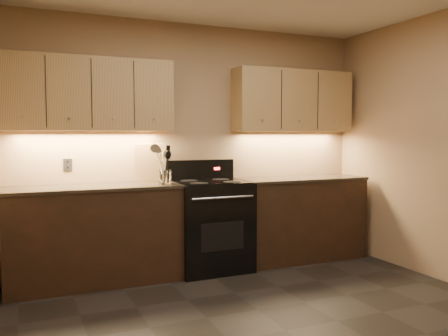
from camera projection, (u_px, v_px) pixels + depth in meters
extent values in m
plane|color=black|center=(286.00, 330.00, 3.42)|extent=(4.00, 4.00, 0.00)
cube|color=#9E815D|center=(192.00, 145.00, 5.16)|extent=(4.00, 0.04, 2.60)
cube|color=black|center=(94.00, 236.00, 4.51)|extent=(1.60, 0.60, 0.90)
cube|color=#382F24|center=(93.00, 187.00, 4.48)|extent=(1.62, 0.62, 0.03)
cube|color=black|center=(299.00, 219.00, 5.41)|extent=(1.44, 0.60, 0.90)
cube|color=#382F24|center=(299.00, 179.00, 5.38)|extent=(1.46, 0.62, 0.03)
cube|color=black|center=(210.00, 226.00, 4.95)|extent=(0.76, 0.65, 0.92)
cube|color=black|center=(210.00, 182.00, 4.92)|extent=(0.70, 0.60, 0.01)
cube|color=black|center=(200.00, 170.00, 5.17)|extent=(0.76, 0.07, 0.22)
cube|color=red|center=(217.00, 169.00, 5.21)|extent=(0.06, 0.00, 0.03)
cylinder|color=silver|center=(223.00, 198.00, 4.62)|extent=(0.65, 0.02, 0.02)
cube|color=black|center=(223.00, 236.00, 4.66)|extent=(0.46, 0.00, 0.28)
cylinder|color=black|center=(199.00, 183.00, 4.71)|extent=(0.18, 0.18, 0.00)
cylinder|color=black|center=(232.00, 182.00, 4.85)|extent=(0.18, 0.18, 0.00)
cylinder|color=black|center=(189.00, 180.00, 4.99)|extent=(0.18, 0.18, 0.00)
cylinder|color=black|center=(220.00, 179.00, 5.13)|extent=(0.18, 0.18, 0.00)
cube|color=tan|center=(89.00, 94.00, 4.55)|extent=(1.60, 0.30, 0.70)
cube|color=tan|center=(293.00, 101.00, 5.46)|extent=(1.44, 0.30, 0.70)
cube|color=#B2B5BA|center=(68.00, 165.00, 4.65)|extent=(0.08, 0.01, 0.12)
cylinder|color=white|center=(165.00, 176.00, 4.66)|extent=(0.15, 0.15, 0.15)
cylinder|color=white|center=(165.00, 183.00, 4.66)|extent=(0.11, 0.11, 0.02)
cube|color=tan|center=(151.00, 162.00, 4.94)|extent=(0.33, 0.17, 0.39)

